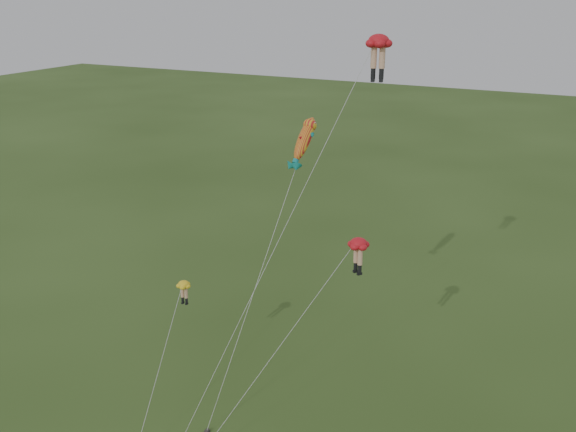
% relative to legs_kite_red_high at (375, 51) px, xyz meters
% --- Properties ---
extents(legs_kite_red_high, '(9.17, 10.90, 23.87)m').
position_rel_legs_kite_red_high_xyz_m(legs_kite_red_high, '(0.00, 0.00, 0.00)').
color(legs_kite_red_high, red).
rests_on(legs_kite_red_high, ground).
extents(legs_kite_red_mid, '(7.56, 9.18, 12.30)m').
position_rel_legs_kite_red_high_xyz_m(legs_kite_red_mid, '(-0.04, -1.92, -11.38)').
color(legs_kite_red_mid, red).
rests_on(legs_kite_red_mid, ground).
extents(legs_kite_yellow, '(2.83, 9.68, 7.68)m').
position_rel_legs_kite_red_high_xyz_m(legs_kite_yellow, '(-11.59, -3.68, -15.95)').
color(legs_kite_yellow, yellow).
rests_on(legs_kite_yellow, ground).
extents(fish_kite, '(3.76, 9.22, 18.96)m').
position_rel_legs_kite_red_high_xyz_m(fish_kite, '(-4.30, -0.16, -5.56)').
color(fish_kite, yellow).
rests_on(fish_kite, ground).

